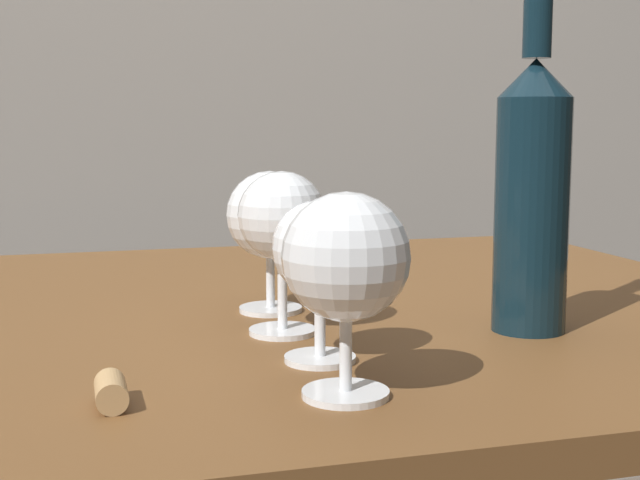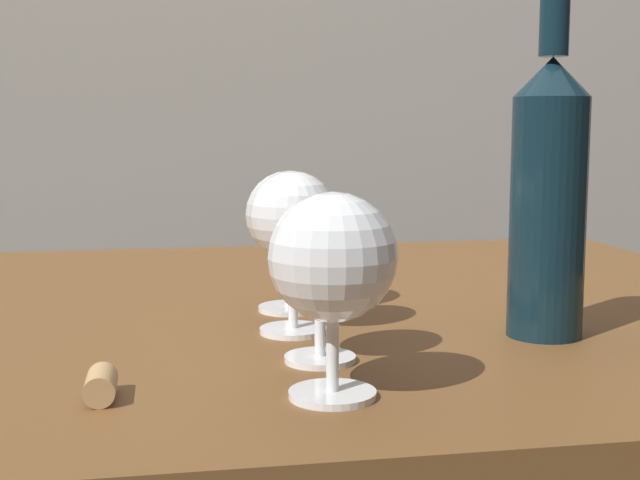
# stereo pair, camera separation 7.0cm
# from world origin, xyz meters

# --- Properties ---
(dining_table) EXTENTS (1.28, 0.88, 0.76)m
(dining_table) POSITION_xyz_m (0.00, 0.00, 0.67)
(dining_table) COLOR brown
(dining_table) RESTS_ON ground_plane
(wine_glass_rose) EXTENTS (0.09, 0.09, 0.15)m
(wine_glass_rose) POSITION_xyz_m (0.06, -0.33, 0.86)
(wine_glass_rose) COLOR white
(wine_glass_rose) RESTS_ON dining_table
(wine_glass_pinot) EXTENTS (0.08, 0.08, 0.13)m
(wine_glass_pinot) POSITION_xyz_m (0.07, -0.23, 0.86)
(wine_glass_pinot) COLOR white
(wine_glass_pinot) RESTS_ON dining_table
(wine_glass_chardonnay) EXTENTS (0.08, 0.08, 0.15)m
(wine_glass_chardonnay) POSITION_xyz_m (0.06, -0.13, 0.87)
(wine_glass_chardonnay) COLOR white
(wine_glass_chardonnay) RESTS_ON dining_table
(wine_glass_merlot) EXTENTS (0.09, 0.09, 0.14)m
(wine_glass_merlot) POSITION_xyz_m (0.07, -0.04, 0.86)
(wine_glass_merlot) COLOR white
(wine_glass_merlot) RESTS_ON dining_table
(wine_bottle) EXTENTS (0.07, 0.07, 0.34)m
(wine_bottle) POSITION_xyz_m (0.29, -0.18, 0.90)
(wine_bottle) COLOR #0F232D
(wine_bottle) RESTS_ON dining_table
(cork) EXTENTS (0.02, 0.04, 0.02)m
(cork) POSITION_xyz_m (-0.10, -0.30, 0.78)
(cork) COLOR tan
(cork) RESTS_ON dining_table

